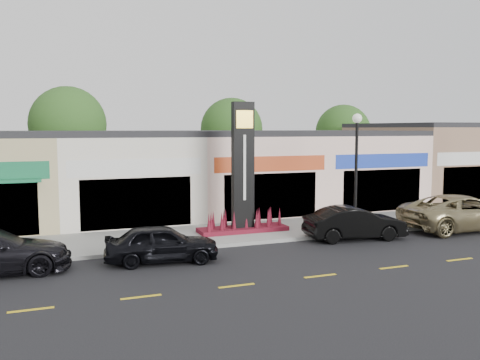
{
  "coord_description": "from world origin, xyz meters",
  "views": [
    {
      "loc": [
        -5.44,
        -17.57,
        4.94
      ],
      "look_at": [
        2.78,
        4.0,
        2.59
      ],
      "focal_mm": 38.0,
      "sensor_mm": 36.0,
      "label": 1
    }
  ],
  "objects_px": {
    "car_gold_suv": "(463,212)",
    "lamp_east_near": "(356,160)",
    "pylon_sign": "(243,186)",
    "car_black_conv": "(355,223)",
    "car_black_sedan": "(162,243)"
  },
  "relations": [
    {
      "from": "pylon_sign",
      "to": "car_black_sedan",
      "type": "xyz_separation_m",
      "value": [
        -4.59,
        -3.56,
        -1.57
      ]
    },
    {
      "from": "car_gold_suv",
      "to": "car_black_sedan",
      "type": "bearing_deg",
      "value": 95.18
    },
    {
      "from": "car_gold_suv",
      "to": "lamp_east_near",
      "type": "bearing_deg",
      "value": 80.71
    },
    {
      "from": "pylon_sign",
      "to": "car_gold_suv",
      "type": "relative_size",
      "value": 0.97
    },
    {
      "from": "lamp_east_near",
      "to": "car_black_conv",
      "type": "distance_m",
      "value": 3.03
    },
    {
      "from": "car_black_conv",
      "to": "car_gold_suv",
      "type": "distance_m",
      "value": 6.15
    },
    {
      "from": "car_black_conv",
      "to": "lamp_east_near",
      "type": "bearing_deg",
      "value": -26.34
    },
    {
      "from": "car_black_sedan",
      "to": "car_gold_suv",
      "type": "xyz_separation_m",
      "value": [
        15.01,
        0.74,
        0.15
      ]
    },
    {
      "from": "car_black_conv",
      "to": "pylon_sign",
      "type": "bearing_deg",
      "value": 64.65
    },
    {
      "from": "lamp_east_near",
      "to": "car_black_sedan",
      "type": "height_order",
      "value": "lamp_east_near"
    },
    {
      "from": "car_black_sedan",
      "to": "car_gold_suv",
      "type": "relative_size",
      "value": 0.67
    },
    {
      "from": "pylon_sign",
      "to": "car_black_conv",
      "type": "height_order",
      "value": "pylon_sign"
    },
    {
      "from": "pylon_sign",
      "to": "car_black_conv",
      "type": "relative_size",
      "value": 1.34
    },
    {
      "from": "pylon_sign",
      "to": "car_black_sedan",
      "type": "bearing_deg",
      "value": -142.25
    },
    {
      "from": "lamp_east_near",
      "to": "car_black_sedan",
      "type": "relative_size",
      "value": 1.31
    }
  ]
}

